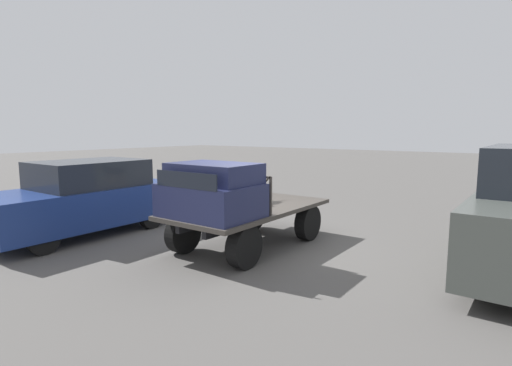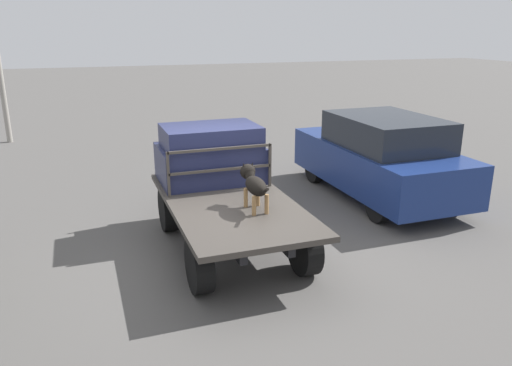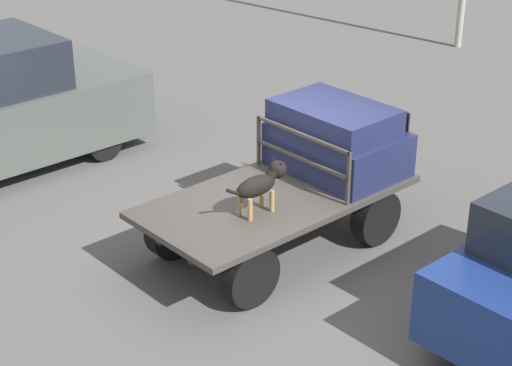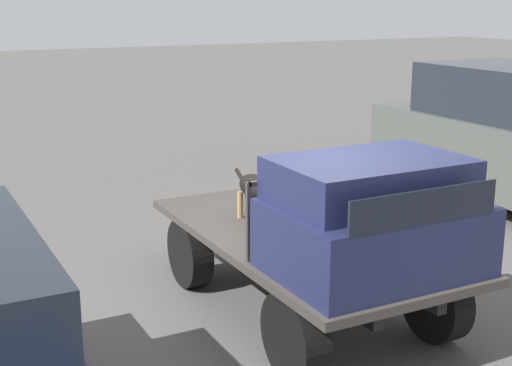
# 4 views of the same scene
# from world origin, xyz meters

# --- Properties ---
(ground_plane) EXTENTS (80.00, 80.00, 0.00)m
(ground_plane) POSITION_xyz_m (0.00, 0.00, 0.00)
(ground_plane) COLOR #514F4C
(flatbed_truck) EXTENTS (3.58, 1.81, 0.81)m
(flatbed_truck) POSITION_xyz_m (0.00, 0.00, 0.57)
(flatbed_truck) COLOR black
(flatbed_truck) RESTS_ON ground
(truck_cab) EXTENTS (1.23, 1.69, 0.95)m
(truck_cab) POSITION_xyz_m (1.10, 0.00, 1.26)
(truck_cab) COLOR #1E2347
(truck_cab) RESTS_ON flatbed_truck
(truck_headboard) EXTENTS (0.04, 1.69, 0.71)m
(truck_headboard) POSITION_xyz_m (0.44, 0.00, 1.28)
(truck_headboard) COLOR #3D3833
(truck_headboard) RESTS_ON flatbed_truck
(dog) EXTENTS (0.98, 0.25, 0.62)m
(dog) POSITION_xyz_m (-0.45, -0.23, 1.19)
(dog) COLOR #9E7547
(dog) RESTS_ON flatbed_truck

